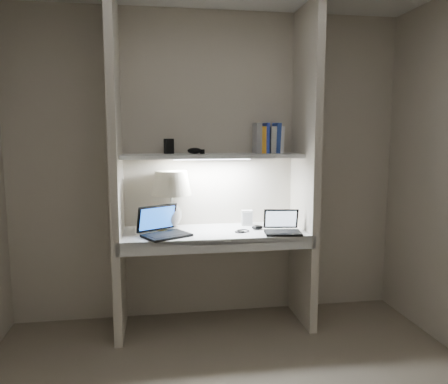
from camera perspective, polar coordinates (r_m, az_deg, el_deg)
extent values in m
cube|color=beige|center=(3.61, -1.91, 3.29)|extent=(3.20, 0.01, 2.50)
cube|color=beige|center=(3.33, -13.91, 2.69)|extent=(0.06, 0.55, 2.50)
cube|color=beige|center=(3.52, 10.56, 3.04)|extent=(0.06, 0.55, 2.50)
cube|color=white|center=(3.42, -1.30, -5.44)|extent=(1.40, 0.55, 0.04)
cube|color=silver|center=(3.18, -0.66, -7.02)|extent=(1.46, 0.03, 0.10)
cube|color=silver|center=(3.43, -1.55, 4.73)|extent=(1.40, 0.36, 0.03)
cube|color=white|center=(3.43, -1.54, 4.37)|extent=(0.60, 0.04, 0.02)
cylinder|color=white|center=(3.51, -6.82, -4.65)|extent=(0.12, 0.12, 0.02)
ellipsoid|color=white|center=(3.49, -6.84, -2.96)|extent=(0.16, 0.16, 0.20)
cylinder|color=white|center=(3.47, -6.87, -1.07)|extent=(0.03, 0.03, 0.08)
sphere|color=#FFD899|center=(3.45, -6.90, 0.32)|extent=(0.05, 0.05, 0.05)
cube|color=black|center=(3.26, -7.51, -5.64)|extent=(0.39, 0.36, 0.02)
cube|color=black|center=(3.26, -7.51, -5.48)|extent=(0.32, 0.27, 0.00)
cube|color=black|center=(3.35, -8.76, -3.37)|extent=(0.31, 0.21, 0.20)
cube|color=blue|center=(3.35, -8.70, -3.39)|extent=(0.27, 0.18, 0.17)
cube|color=black|center=(3.35, 7.70, -5.30)|extent=(0.29, 0.22, 0.02)
cube|color=black|center=(3.34, 7.70, -5.14)|extent=(0.24, 0.16, 0.00)
cube|color=black|center=(3.44, 7.44, -3.47)|extent=(0.27, 0.09, 0.16)
cube|color=#CCE0FA|center=(3.43, 7.46, -3.50)|extent=(0.24, 0.07, 0.13)
cube|color=silver|center=(3.62, 3.01, -3.37)|extent=(0.09, 0.07, 0.13)
ellipsoid|color=black|center=(3.48, 4.38, -4.62)|extent=(0.10, 0.07, 0.04)
torus|color=black|center=(3.40, 2.49, -5.09)|extent=(0.12, 0.12, 0.01)
cube|color=gold|center=(3.46, -8.08, -5.01)|extent=(0.09, 0.09, 0.00)
cube|color=white|center=(3.64, 7.30, 6.78)|extent=(0.04, 0.16, 0.22)
cube|color=#27439D|center=(3.63, 6.83, 7.00)|extent=(0.05, 0.16, 0.24)
cube|color=#B8B9B5|center=(3.62, 6.21, 6.79)|extent=(0.04, 0.16, 0.22)
cube|color=#273BAD|center=(3.60, 5.46, 7.02)|extent=(0.03, 0.16, 0.24)
cube|color=#F6A522|center=(3.60, 4.97, 6.81)|extent=(0.04, 0.16, 0.22)
cube|color=#9E9DA1|center=(3.59, 4.35, 7.03)|extent=(0.04, 0.16, 0.24)
cube|color=black|center=(3.51, -7.21, 5.95)|extent=(0.08, 0.07, 0.12)
ellipsoid|color=black|center=(3.43, -3.87, 5.39)|extent=(0.13, 0.10, 0.05)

